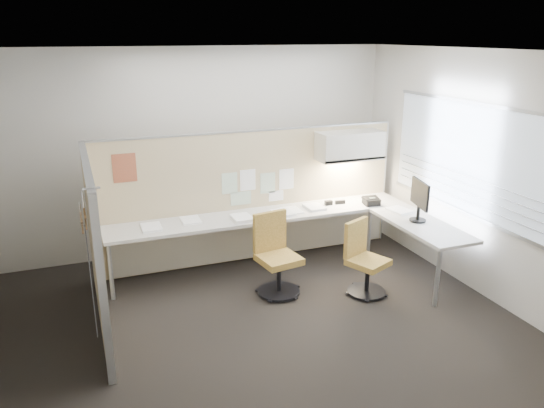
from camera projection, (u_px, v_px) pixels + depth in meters
name	position (u px, v px, depth m)	size (l,w,h in m)	color
floor	(251.00, 320.00, 5.73)	(5.50, 4.50, 0.01)	black
ceiling	(248.00, 50.00, 4.87)	(5.50, 4.50, 0.01)	white
wall_back	(197.00, 152.00, 7.30)	(5.50, 0.02, 2.80)	beige
wall_front	(365.00, 295.00, 3.30)	(5.50, 0.02, 2.80)	beige
wall_right	(471.00, 172.00, 6.24)	(0.02, 4.50, 2.80)	beige
window_pane	(471.00, 160.00, 6.18)	(0.01, 2.80, 1.30)	#ABB9C6
partition_back	(251.00, 197.00, 7.07)	(4.10, 0.06, 1.75)	#C5B288
partition_left	(95.00, 248.00, 5.39)	(0.06, 2.20, 1.75)	#C5B288
desk	(291.00, 224.00, 6.86)	(4.00, 2.07, 0.73)	beige
overhead_bin	(350.00, 146.00, 7.15)	(0.90, 0.36, 0.38)	beige
task_light_strip	(349.00, 161.00, 7.21)	(0.60, 0.06, 0.02)	#FFEABF
pinned_papers	(257.00, 185.00, 7.02)	(1.01, 0.00, 0.47)	#8CBF8C
poster	(124.00, 168.00, 6.33)	(0.28, 0.00, 0.35)	#E34D1C
chair_left	(276.00, 257.00, 6.23)	(0.51, 0.53, 0.95)	black
chair_right	(364.00, 261.00, 6.23)	(0.54, 0.55, 0.87)	black
monitor	(419.00, 198.00, 6.48)	(0.20, 0.49, 0.52)	black
phone	(371.00, 201.00, 7.19)	(0.23, 0.21, 0.12)	black
stapler	(340.00, 202.00, 7.24)	(0.14, 0.04, 0.05)	black
tape_dispenser	(329.00, 203.00, 7.19)	(0.10, 0.06, 0.06)	black
coat_hook	(85.00, 231.00, 4.31)	(0.18, 0.43, 1.30)	silver
paper_stack_0	(151.00, 227.00, 6.33)	(0.23, 0.30, 0.03)	white
paper_stack_1	(191.00, 220.00, 6.59)	(0.23, 0.30, 0.02)	white
paper_stack_2	(242.00, 218.00, 6.61)	(0.23, 0.30, 0.05)	white
paper_stack_3	(292.00, 210.00, 6.96)	(0.23, 0.30, 0.01)	white
paper_stack_4	(314.00, 207.00, 7.07)	(0.23, 0.30, 0.03)	white
paper_stack_5	(399.00, 210.00, 6.94)	(0.23, 0.30, 0.02)	white
paper_stack_6	(283.00, 213.00, 6.84)	(0.23, 0.30, 0.03)	white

